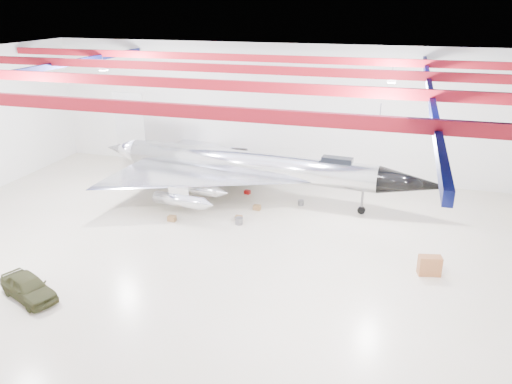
% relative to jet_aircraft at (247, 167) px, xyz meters
% --- Properties ---
extents(floor, '(40.00, 40.00, 0.00)m').
position_rel_jet_aircraft_xyz_m(floor, '(0.04, -8.31, -2.44)').
color(floor, beige).
rests_on(floor, ground).
extents(wall_back, '(40.00, 0.00, 40.00)m').
position_rel_jet_aircraft_xyz_m(wall_back, '(0.04, 6.69, 3.06)').
color(wall_back, silver).
rests_on(wall_back, floor).
extents(ceiling, '(40.00, 40.00, 0.00)m').
position_rel_jet_aircraft_xyz_m(ceiling, '(0.04, -8.31, 8.56)').
color(ceiling, '#0A0F38').
rests_on(ceiling, wall_back).
extents(ceiling_structure, '(39.50, 29.50, 1.08)m').
position_rel_jet_aircraft_xyz_m(ceiling_structure, '(0.04, -8.31, 7.89)').
color(ceiling_structure, maroon).
rests_on(ceiling_structure, ceiling).
extents(jet_aircraft, '(27.27, 16.72, 7.43)m').
position_rel_jet_aircraft_xyz_m(jet_aircraft, '(0.00, 0.00, 0.00)').
color(jet_aircraft, silver).
rests_on(jet_aircraft, floor).
extents(jeep, '(4.02, 2.86, 1.27)m').
position_rel_jet_aircraft_xyz_m(jeep, '(-6.43, -16.43, -1.80)').
color(jeep, '#303219').
rests_on(jeep, floor).
extents(desk, '(1.32, 0.86, 1.12)m').
position_rel_jet_aircraft_xyz_m(desk, '(13.16, -8.18, -1.88)').
color(desk, brown).
rests_on(desk, floor).
extents(crate_ply, '(0.55, 0.44, 0.38)m').
position_rel_jet_aircraft_xyz_m(crate_ply, '(-3.62, -5.67, -2.25)').
color(crate_ply, olive).
rests_on(crate_ply, floor).
extents(toolbox_red, '(0.49, 0.42, 0.30)m').
position_rel_jet_aircraft_xyz_m(toolbox_red, '(-0.19, 0.73, -2.29)').
color(toolbox_red, maroon).
rests_on(toolbox_red, floor).
extents(engine_drum, '(0.67, 0.67, 0.48)m').
position_rel_jet_aircraft_xyz_m(engine_drum, '(0.97, -4.86, -2.20)').
color(engine_drum, '#59595B').
rests_on(engine_drum, floor).
extents(parts_bin, '(0.54, 0.45, 0.36)m').
position_rel_jet_aircraft_xyz_m(parts_bin, '(1.44, -2.12, -2.26)').
color(parts_bin, olive).
rests_on(parts_bin, floor).
extents(oil_barrel, '(0.48, 0.39, 0.33)m').
position_rel_jet_aircraft_xyz_m(oil_barrel, '(0.75, -4.25, -2.27)').
color(oil_barrel, olive).
rests_on(oil_barrel, floor).
extents(spares_box, '(0.55, 0.55, 0.39)m').
position_rel_jet_aircraft_xyz_m(spares_box, '(4.32, -0.35, -2.24)').
color(spares_box, '#59595B').
rests_on(spares_box, floor).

